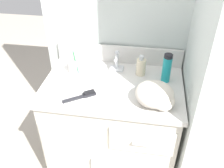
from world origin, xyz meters
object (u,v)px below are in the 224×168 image
soap_dispenser (141,67)px  hand_towel (156,95)px  toothbrush_cup (73,66)px  shaving_cream_can (167,68)px  hairbrush (84,95)px

soap_dispenser → hand_towel: soap_dispenser is taller
toothbrush_cup → soap_dispenser: size_ratio=1.23×
soap_dispenser → shaving_cream_can: (0.16, -0.05, 0.04)m
toothbrush_cup → soap_dispenser: bearing=5.9°
soap_dispenser → shaving_cream_can: 0.17m
toothbrush_cup → hairbrush: 0.28m
toothbrush_cup → hand_towel: (0.54, -0.24, 0.01)m
toothbrush_cup → hairbrush: bearing=-61.4°
shaving_cream_can → hairbrush: shaving_cream_can is taller
soap_dispenser → hand_towel: size_ratio=0.64×
hairbrush → hand_towel: hand_towel is taller
hairbrush → shaving_cream_can: bearing=-7.0°
shaving_cream_can → hand_towel: shaving_cream_can is taller
hand_towel → toothbrush_cup: bearing=156.3°
toothbrush_cup → soap_dispenser: 0.44m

